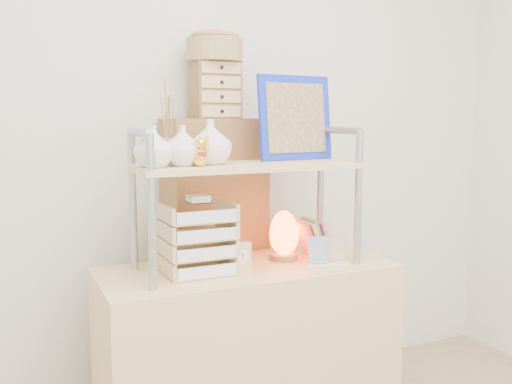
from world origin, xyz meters
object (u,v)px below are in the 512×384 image
Objects in this scene: letter_tray at (198,242)px; salt_lamp at (284,235)px; cabinet at (215,264)px; desk at (248,354)px.

letter_tray is 1.45× the size of salt_lamp.
cabinet is 4.38× the size of letter_tray.
cabinet is at bearing 90.71° from desk.
desk is at bearing -92.74° from cabinet.
cabinet is at bearing 119.95° from salt_lamp.
salt_lamp is at bearing -63.49° from cabinet.
letter_tray reaches higher than desk.
desk is at bearing -167.78° from salt_lamp.
letter_tray is (-0.21, -0.01, 0.50)m from desk.
desk is 5.65× the size of salt_lamp.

